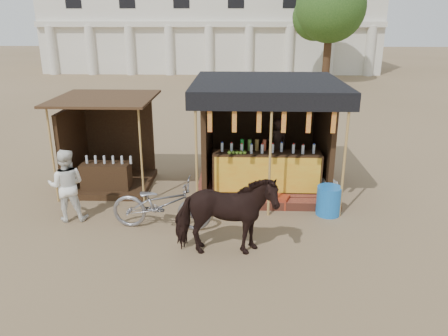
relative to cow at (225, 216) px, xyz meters
The scene contains 11 objects.
ground 0.83m from the cow, 112.05° to the left, with size 120.00×120.00×0.00m, color #846B4C.
main_stall 3.69m from the cow, 75.34° to the left, with size 3.60×3.61×2.78m.
secondary_stall 4.73m from the cow, 133.38° to the left, with size 2.40×2.40×2.38m.
cow is the anchor object (origin of this frame).
motorbike 1.74m from the cow, 142.57° to the left, with size 0.73×2.10×1.11m, color gray.
bystander 3.74m from the cow, 158.21° to the left, with size 0.78×0.61×1.61m, color white.
blue_barrel 2.97m from the cow, 39.10° to the left, with size 0.55×0.55×0.67m, color blue.
red_crate 2.60m from the cow, 61.01° to the left, with size 0.38×0.37×0.28m, color maroon.
cooler 3.65m from the cow, 50.94° to the left, with size 0.75×0.62×0.46m.
background_building 30.39m from the cow, 93.95° to the left, with size 26.00×7.45×8.18m.
tree 23.38m from the cow, 75.62° to the left, with size 4.50×4.40×7.00m.
Camera 1 is at (0.32, -7.46, 4.26)m, focal length 35.00 mm.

